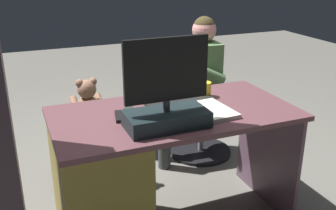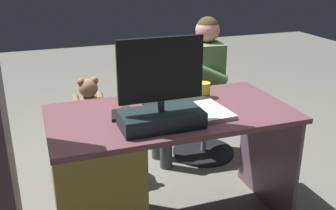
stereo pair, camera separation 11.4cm
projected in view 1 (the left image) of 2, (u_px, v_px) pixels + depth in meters
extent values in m
plane|color=slate|center=(153.00, 190.00, 2.85)|extent=(10.00, 10.00, 0.00)
cube|color=brown|center=(174.00, 114.00, 2.26)|extent=(1.39, 0.72, 0.03)
cube|color=olive|center=(99.00, 186.00, 2.23)|extent=(0.44, 0.66, 0.72)
cube|color=#584050|center=(267.00, 151.00, 2.63)|extent=(0.02, 0.65, 0.72)
cube|color=black|center=(166.00, 119.00, 2.04)|extent=(0.43, 0.22, 0.09)
cylinder|color=#333338|center=(166.00, 106.00, 2.02)|extent=(0.04, 0.04, 0.06)
cube|color=black|center=(166.00, 70.00, 1.95)|extent=(0.44, 0.02, 0.32)
cube|color=black|center=(165.00, 69.00, 1.96)|extent=(0.41, 0.00, 0.29)
cube|color=black|center=(181.00, 102.00, 2.37)|extent=(0.42, 0.14, 0.02)
ellipsoid|color=#283027|center=(129.00, 110.00, 2.23)|extent=(0.06, 0.10, 0.04)
cylinder|color=yellow|center=(205.00, 89.00, 2.48)|extent=(0.08, 0.08, 0.09)
cube|color=black|center=(119.00, 116.00, 2.16)|extent=(0.07, 0.16, 0.02)
cube|color=beige|center=(210.00, 111.00, 2.23)|extent=(0.24, 0.31, 0.02)
cylinder|color=black|center=(93.00, 177.00, 2.99)|extent=(0.50, 0.50, 0.03)
cylinder|color=gray|center=(92.00, 152.00, 2.92)|extent=(0.04, 0.04, 0.39)
cylinder|color=#41334E|center=(89.00, 124.00, 2.84)|extent=(0.37, 0.37, 0.06)
ellipsoid|color=#936850|center=(88.00, 109.00, 2.79)|extent=(0.17, 0.15, 0.18)
sphere|color=#936850|center=(87.00, 89.00, 2.74)|extent=(0.13, 0.13, 0.13)
sphere|color=beige|center=(85.00, 88.00, 2.79)|extent=(0.05, 0.05, 0.05)
sphere|color=#936850|center=(93.00, 82.00, 2.74)|extent=(0.06, 0.06, 0.06)
sphere|color=#936850|center=(79.00, 83.00, 2.71)|extent=(0.06, 0.06, 0.06)
cylinder|color=#936850|center=(99.00, 101.00, 2.84)|extent=(0.05, 0.14, 0.09)
cylinder|color=#936850|center=(75.00, 104.00, 2.78)|extent=(0.05, 0.14, 0.09)
cylinder|color=#936850|center=(92.00, 111.00, 2.92)|extent=(0.06, 0.11, 0.06)
cylinder|color=#936850|center=(80.00, 113.00, 2.89)|extent=(0.06, 0.11, 0.06)
cylinder|color=black|center=(200.00, 151.00, 3.38)|extent=(0.52, 0.52, 0.03)
cylinder|color=gray|center=(201.00, 129.00, 3.31)|extent=(0.04, 0.04, 0.39)
cylinder|color=#534660|center=(202.00, 104.00, 3.23)|extent=(0.39, 0.39, 0.06)
cube|color=#59814E|center=(203.00, 72.00, 3.14)|extent=(0.22, 0.33, 0.48)
sphere|color=#DA9089|center=(204.00, 30.00, 3.02)|extent=(0.19, 0.19, 0.19)
sphere|color=#40351E|center=(204.00, 28.00, 3.01)|extent=(0.17, 0.17, 0.17)
cylinder|color=#59814E|center=(201.00, 71.00, 2.89)|extent=(0.39, 0.11, 0.23)
cylinder|color=#59814E|center=(176.00, 59.00, 3.22)|extent=(0.39, 0.11, 0.23)
cylinder|color=#3B4041|center=(187.00, 105.00, 3.06)|extent=(0.39, 0.14, 0.11)
cylinder|color=#3B4041|center=(164.00, 140.00, 3.07)|extent=(0.10, 0.10, 0.47)
cylinder|color=#3B4041|center=(176.00, 98.00, 3.21)|extent=(0.39, 0.14, 0.11)
cylinder|color=#3B4041|center=(155.00, 132.00, 3.22)|extent=(0.10, 0.10, 0.47)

